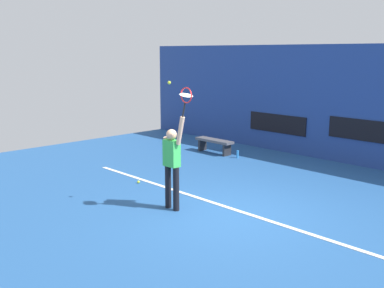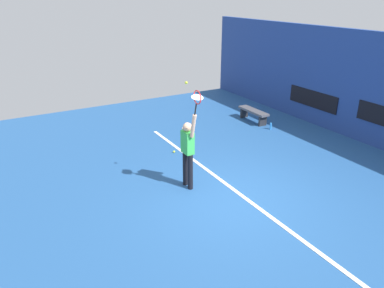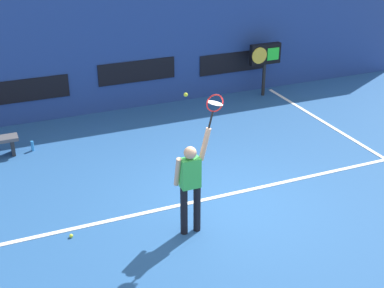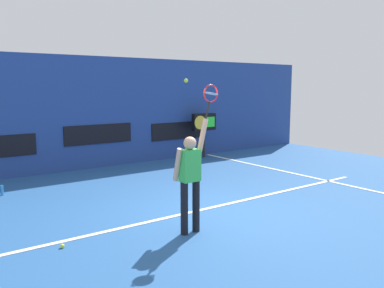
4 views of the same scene
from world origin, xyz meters
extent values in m
plane|color=#23518C|center=(0.00, 0.00, 0.00)|extent=(18.00, 18.00, 0.00)
cube|color=navy|center=(0.00, 5.81, 1.72)|extent=(18.00, 0.20, 3.44)
cube|color=black|center=(0.00, 5.69, 1.05)|extent=(2.20, 0.03, 0.60)
cube|color=black|center=(-3.00, 5.69, 0.91)|extent=(2.20, 0.03, 0.60)
cube|color=black|center=(3.00, 5.69, 0.96)|extent=(2.20, 0.03, 0.60)
cube|color=white|center=(0.00, 0.29, 0.01)|extent=(10.00, 0.10, 0.01)
cube|color=white|center=(4.19, 2.00, 0.01)|extent=(0.10, 7.00, 0.01)
cylinder|color=black|center=(-1.16, -0.61, 0.46)|extent=(0.13, 0.13, 0.92)
cylinder|color=black|center=(-0.91, -0.61, 0.46)|extent=(0.13, 0.13, 0.92)
cube|color=green|center=(-1.04, -0.61, 1.20)|extent=(0.34, 0.20, 0.55)
sphere|color=#D8A884|center=(-1.04, -0.61, 1.58)|extent=(0.22, 0.22, 0.22)
cylinder|color=#D8A884|center=(-0.77, -0.61, 1.69)|extent=(0.23, 0.09, 0.58)
cylinder|color=#D8A884|center=(-1.24, -0.53, 1.22)|extent=(0.09, 0.23, 0.58)
cylinder|color=black|center=(-0.67, -0.61, 2.12)|extent=(0.10, 0.03, 0.30)
torus|color=red|center=(-0.60, -0.61, 2.41)|extent=(0.38, 0.02, 0.38)
cylinder|color=silver|center=(-0.60, -0.61, 2.41)|extent=(0.26, 0.27, 0.07)
sphere|color=#CCE033|center=(-1.11, -0.59, 2.62)|extent=(0.07, 0.07, 0.07)
cylinder|color=black|center=(3.75, 5.18, 0.49)|extent=(0.10, 0.10, 0.97)
cube|color=black|center=(3.75, 5.18, 1.27)|extent=(0.95, 0.18, 0.60)
cylinder|color=gold|center=(3.50, 5.08, 1.27)|extent=(0.48, 0.02, 0.48)
cube|color=#26D833|center=(3.96, 5.08, 1.27)|extent=(0.38, 0.02, 0.36)
cube|color=#262628|center=(-3.62, 3.94, 0.18)|extent=(0.08, 0.32, 0.37)
cylinder|color=#338CD8|center=(-3.18, 3.94, 0.12)|extent=(0.07, 0.07, 0.24)
sphere|color=#CCE033|center=(-3.06, 0.04, 0.03)|extent=(0.07, 0.07, 0.07)
camera|label=1|loc=(5.88, -6.62, 3.23)|focal=43.07mm
camera|label=2|loc=(6.04, -4.53, 4.52)|focal=34.35mm
camera|label=3|loc=(-4.18, -8.11, 5.56)|focal=50.47mm
camera|label=4|loc=(-4.95, -6.03, 2.53)|focal=37.50mm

